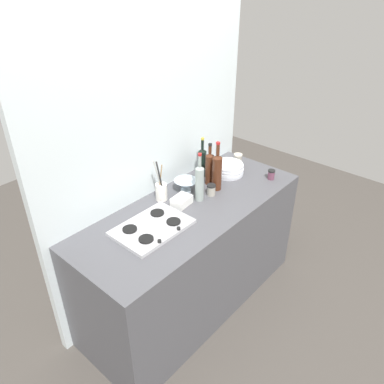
% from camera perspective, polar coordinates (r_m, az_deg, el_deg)
% --- Properties ---
extents(ground_plane, '(6.00, 6.00, 0.00)m').
position_cam_1_polar(ground_plane, '(3.22, -0.00, -15.75)').
color(ground_plane, '#47423D').
rests_on(ground_plane, ground).
extents(counter_block, '(1.80, 0.70, 0.90)m').
position_cam_1_polar(counter_block, '(2.90, -0.00, -9.67)').
color(counter_block, '#4C4C51').
rests_on(counter_block, ground).
extents(backsplash_panel, '(1.90, 0.06, 2.54)m').
position_cam_1_polar(backsplash_panel, '(2.69, -6.15, 7.36)').
color(backsplash_panel, silver).
rests_on(backsplash_panel, ground).
extents(stovetop_hob, '(0.48, 0.33, 0.04)m').
position_cam_1_polar(stovetop_hob, '(2.42, -6.04, -5.33)').
color(stovetop_hob, '#B2B2B7').
rests_on(stovetop_hob, counter_block).
extents(plate_stack, '(0.25, 0.25, 0.09)m').
position_cam_1_polar(plate_stack, '(3.04, 5.50, 3.51)').
color(plate_stack, white).
rests_on(plate_stack, counter_block).
extents(wine_bottle_leftmost, '(0.06, 0.06, 0.36)m').
position_cam_1_polar(wine_bottle_leftmost, '(2.64, 1.15, 1.51)').
color(wine_bottle_leftmost, gray).
rests_on(wine_bottle_leftmost, counter_block).
extents(wine_bottle_mid_left, '(0.06, 0.06, 0.33)m').
position_cam_1_polar(wine_bottle_mid_left, '(2.85, 2.67, 3.69)').
color(wine_bottle_mid_left, '#472314').
rests_on(wine_bottle_mid_left, counter_block).
extents(wine_bottle_mid_right, '(0.06, 0.06, 0.33)m').
position_cam_1_polar(wine_bottle_mid_right, '(2.97, 1.55, 4.63)').
color(wine_bottle_mid_right, black).
rests_on(wine_bottle_mid_right, counter_block).
extents(wine_bottle_rightmost, '(0.07, 0.07, 0.38)m').
position_cam_1_polar(wine_bottle_rightmost, '(2.77, 3.81, 3.17)').
color(wine_bottle_rightmost, '#472314').
rests_on(wine_bottle_rightmost, counter_block).
extents(mixing_bowl, '(0.18, 0.18, 0.09)m').
position_cam_1_polar(mixing_bowl, '(2.79, -0.91, 1.06)').
color(mixing_bowl, silver).
rests_on(mixing_bowl, counter_block).
extents(butter_dish, '(0.15, 0.12, 0.06)m').
position_cam_1_polar(butter_dish, '(2.64, -1.59, -1.33)').
color(butter_dish, white).
rests_on(butter_dish, counter_block).
extents(utensil_crock, '(0.08, 0.08, 0.31)m').
position_cam_1_polar(utensil_crock, '(2.68, -4.68, 0.18)').
color(utensil_crock, silver).
rests_on(utensil_crock, counter_block).
extents(condiment_jar_front, '(0.06, 0.06, 0.08)m').
position_cam_1_polar(condiment_jar_front, '(2.75, 2.99, 0.31)').
color(condiment_jar_front, '#9E998C').
rests_on(condiment_jar_front, counter_block).
extents(condiment_jar_rear, '(0.07, 0.07, 0.11)m').
position_cam_1_polar(condiment_jar_rear, '(3.16, 6.94, 4.81)').
color(condiment_jar_rear, '#9E998C').
rests_on(condiment_jar_rear, counter_block).
extents(condiment_jar_spare, '(0.06, 0.06, 0.08)m').
position_cam_1_polar(condiment_jar_spare, '(3.02, 11.89, 2.61)').
color(condiment_jar_spare, '#66384C').
rests_on(condiment_jar_spare, counter_block).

